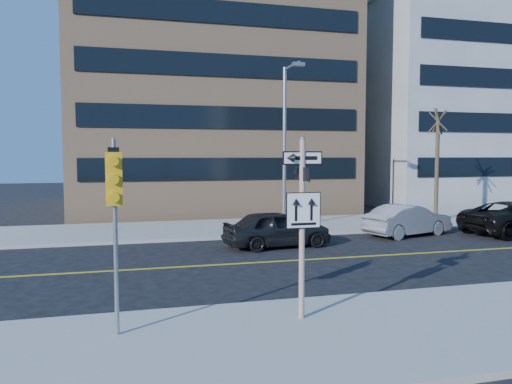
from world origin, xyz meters
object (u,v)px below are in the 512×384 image
object	(u,v)px
parked_car_b	(408,220)
street_tree_west	(438,124)
parked_car_a	(277,229)
streetlight_a	(286,136)
sign_pole	(302,217)
traffic_signal	(114,195)

from	to	relation	value
parked_car_b	street_tree_west	xyz separation A→B (m)	(3.88, 3.42, 4.78)
parked_car_a	street_tree_west	size ratio (longest dim) A/B	0.71
parked_car_b	street_tree_west	bearing A→B (deg)	-65.01
streetlight_a	street_tree_west	bearing A→B (deg)	3.45
sign_pole	street_tree_west	size ratio (longest dim) A/B	0.64
sign_pole	parked_car_b	size ratio (longest dim) A/B	0.90
traffic_signal	parked_car_b	bearing A→B (deg)	38.79
parked_car_a	parked_car_b	bearing A→B (deg)	-86.75
parked_car_a	traffic_signal	bearing A→B (deg)	139.65
traffic_signal	parked_car_b	world-z (taller)	traffic_signal
sign_pole	streetlight_a	distance (m)	14.05
streetlight_a	street_tree_west	xyz separation A→B (m)	(9.00, 0.54, 0.77)
parked_car_b	streetlight_a	size ratio (longest dim) A/B	0.56
parked_car_a	streetlight_a	world-z (taller)	streetlight_a
sign_pole	parked_car_a	size ratio (longest dim) A/B	0.90
traffic_signal	streetlight_a	bearing A→B (deg)	59.20
traffic_signal	streetlight_a	distance (m)	15.72
sign_pole	parked_car_a	world-z (taller)	sign_pole
streetlight_a	street_tree_west	world-z (taller)	streetlight_a
traffic_signal	parked_car_a	bearing A→B (deg)	56.13
traffic_signal	sign_pole	bearing A→B (deg)	2.11
streetlight_a	parked_car_a	bearing A→B (deg)	-112.90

